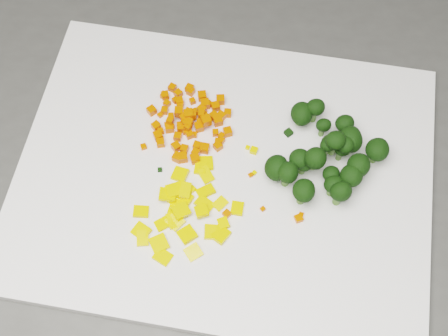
{
  "coord_description": "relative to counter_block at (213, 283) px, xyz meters",
  "views": [
    {
      "loc": [
        -0.34,
        0.1,
        1.57
      ],
      "look_at": [
        -0.31,
        0.43,
        0.92
      ],
      "focal_mm": 50.0,
      "sensor_mm": 36.0,
      "label": 1
    }
  ],
  "objects": [
    {
      "name": "counter_block",
      "position": [
        0.0,
        0.0,
        0.0
      ],
      "size": [
        0.96,
        0.74,
        0.9
      ],
      "primitive_type": "cube",
      "rotation": [
        0.0,
        0.0,
        -0.15
      ],
      "color": "#454542",
      "rests_on": "ground"
    },
    {
      "name": "cutting_board",
      "position": [
        0.02,
        -0.0,
        0.46
      ],
      "size": [
        0.57,
        0.5,
        0.01
      ],
      "primitive_type": "cube",
      "rotation": [
        0.0,
        0.0,
        -0.27
      ],
      "color": "white",
      "rests_on": "counter_block"
    },
    {
      "name": "carrot_pile",
      "position": [
        -0.02,
        0.07,
        0.48
      ],
      "size": [
        0.11,
        0.11,
        0.03
      ],
      "primitive_type": null,
      "color": "#DE4602",
      "rests_on": "cutting_board"
    },
    {
      "name": "pepper_pile",
      "position": [
        -0.03,
        -0.05,
        0.47
      ],
      "size": [
        0.13,
        0.13,
        0.02
      ],
      "primitive_type": null,
      "color": "yellow",
      "rests_on": "cutting_board"
    },
    {
      "name": "broccoli_pile",
      "position": [
        0.14,
        0.0,
        0.49
      ],
      "size": [
        0.13,
        0.13,
        0.06
      ],
      "primitive_type": null,
      "color": "black",
      "rests_on": "cutting_board"
    },
    {
      "name": "carrot_cube_0",
      "position": [
        0.02,
        0.04,
        0.47
      ],
      "size": [
        0.01,
        0.01,
        0.01
      ],
      "primitive_type": "cube",
      "rotation": [
        0.0,
        0.0,
        2.9
      ],
      "color": "#DE4602",
      "rests_on": "carrot_pile"
    },
    {
      "name": "carrot_cube_1",
      "position": [
        -0.01,
        0.06,
        0.47
      ],
      "size": [
        0.01,
        0.01,
        0.01
      ],
      "primitive_type": "cube",
      "rotation": [
        0.0,
        0.0,
        1.74
      ],
      "color": "#DE4602",
      "rests_on": "carrot_pile"
    },
    {
      "name": "carrot_cube_2",
      "position": [
        -0.06,
        0.07,
        0.47
      ],
      "size": [
        0.01,
        0.01,
        0.01
      ],
      "primitive_type": "cube",
      "rotation": [
        0.0,
        0.0,
        0.72
      ],
      "color": "#DE4602",
      "rests_on": "carrot_pile"
    },
    {
      "name": "carrot_cube_3",
      "position": [
        -0.0,
        0.06,
        0.47
      ],
      "size": [
        0.01,
        0.01,
        0.01
      ],
      "primitive_type": "cube",
      "rotation": [
        0.0,
        0.0,
        2.82
      ],
      "color": "#DE4602",
      "rests_on": "carrot_pile"
    },
    {
      "name": "carrot_cube_4",
      "position": [
        0.0,
        0.07,
        0.47
      ],
      "size": [
        0.01,
        0.01,
        0.01
      ],
      "primitive_type": "cube",
      "rotation": [
        0.0,
        0.0,
        2.02
      ],
      "color": "#DE4602",
      "rests_on": "carrot_pile"
    },
    {
      "name": "carrot_cube_5",
      "position": [
        -0.04,
        0.06,
        0.48
      ],
      "size": [
        0.01,
        0.01,
        0.01
      ],
      "primitive_type": "cube",
      "rotation": [
        0.0,
        0.0,
        1.1
      ],
      "color": "#DE4602",
      "rests_on": "carrot_pile"
    },
    {
      "name": "carrot_cube_6",
      "position": [
        -0.03,
        0.02,
        0.47
      ],
      "size": [
        0.01,
        0.01,
        0.01
      ],
      "primitive_type": "cube",
      "rotation": [
        0.0,
        0.0,
        1.66
      ],
      "color": "#DE4602",
      "rests_on": "carrot_pile"
    },
    {
      "name": "carrot_cube_7",
      "position": [
        -0.02,
        0.05,
        0.47
      ],
      "size": [
        0.01,
        0.01,
        0.01
      ],
      "primitive_type": "cube",
      "rotation": [
        0.0,
        0.0,
        1.89
      ],
      "color": "#DE4602",
      "rests_on": "carrot_pile"
    },
    {
      "name": "carrot_cube_8",
      "position": [
        0.03,
        0.07,
        0.47
      ],
      "size": [
        0.01,
        0.01,
        0.01
      ],
      "primitive_type": "cube",
      "rotation": [
        0.0,
        0.0,
        1.37
      ],
      "color": "#DE4602",
      "rests_on": "carrot_pile"
    },
    {
      "name": "carrot_cube_9",
      "position": [
        -0.01,
        0.03,
        0.47
      ],
      "size": [
        0.01,
        0.01,
        0.01
      ],
      "primitive_type": "cube",
      "rotation": [
        0.0,
        0.0,
        1.15
      ],
      "color": "#DE4602",
      "rests_on": "carrot_pile"
    },
    {
      "name": "carrot_cube_10",
      "position": [
        -0.04,
        0.06,
        0.47
      ],
      "size": [
        0.01,
        0.01,
        0.01
      ],
      "primitive_type": "cube",
      "rotation": [
        0.0,
        0.0,
        0.09
      ],
      "color": "#DE4602",
      "rests_on": "carrot_pile"
    },
    {
      "name": "carrot_cube_11",
      "position": [
        -0.02,
        0.07,
        0.48
      ],
      "size": [
        0.01,
        0.01,
        0.01
      ],
      "primitive_type": "cube",
      "rotation": [
        0.0,
        0.0,
        2.5
      ],
      "color": "#DE4602",
      "rests_on": "carrot_pile"
    },
    {
      "name": "carrot_cube_12",
      "position": [
        -0.04,
        0.06,
        0.47
      ],
      "size": [
        0.01,
        0.01,
        0.01
      ],
      "primitive_type": "cube",
      "rotation": [
        0.0,
        0.0,
        2.01
      ],
      "color": "#DE4602",
      "rests_on": "carrot_pile"
    },
    {
      "name": "carrot_cube_13",
      "position": [
        -0.05,
        0.09,
        0.47
      ],
      "size": [
        0.01,
        0.01,
        0.01
      ],
      "primitive_type": "cube",
      "rotation": [
        0.0,
        0.0,
        2.89
      ],
      "color": "#DE4602",
      "rests_on": "carrot_pile"
    },
    {
      "name": "carrot_cube_14",
      "position": [
        0.0,
        0.1,
        0.47
      ],
      "size": [
        0.01,
        0.01,
        0.01
      ],
      "primitive_type": "cube",
      "rotation": [
        0.0,
        0.0,
        1.6
      ],
      "color": "#DE4602",
      "rests_on": "carrot_pile"
    },
    {
      "name": "carrot_cube_15",
      "position": [
        -0.01,
        0.08,
        0.47
      ],
      "size": [
        0.01,
        0.01,
        0.01
      ],
      "primitive_type": "cube",
      "rotation": [
        0.0,
        0.0,
        0.4
      ],
      "color": "#DE4602",
      "rests_on": "carrot_pile"
    },
    {
      "name": "carrot_cube_16",
      "position": [
        -0.06,
        0.06,
        0.47
      ],
      "size": [
        0.01,
        0.01,
        0.01
      ],
      "primitive_type": "cube",
      "rotation": [
        0.0,
        0.0,
        0.55
      ],
      "color": "#DE4602",
      "rests_on": "carrot_pile"
    },
    {
      "name": "carrot_cube_17",
      "position": [
        -0.02,
        0.07,
        0.48
      ],
      "size": [
        0.01,
        0.01,
        0.01
      ],
      "primitive_type": "cube",
      "rotation": [
        0.0,
        0.0,
        2.21
      ],
      "color": "#DE4602",
      "rests_on": "carrot_pile"
    },
    {
      "name": "carrot_cube_18",
      "position": [
        -0.03,
        0.09,
        0.47
      ],
      "size": [
        0.01,
        0.01,
        0.01
      ],
      "primitive_type": "cube",
      "rotation": [
        0.0,
        0.0,
        1.29
      ],
      "color": "#DE4602",
      "rests_on": "carrot_pile"
    },
    {
      "name": "carrot_cube_19",
      "position": [
        -0.03,
        0.05,
        0.47
      ],
      "size": [
        0.01,
        0.01,
        0.01
      ],
      "primitive_type": "cube",
      "rotation": [
        0.0,
        0.0,
        2.82
      ],
      "color": "#DE4602",
      "rests_on": "carrot_pile"
    },
    {
      "name": "carrot_cube_20",
      "position": [
        -0.03,
        0.12,
        0.47
      ],
      "size": [
        0.01,
        0.01,
        0.01
      ],
      "primitive_type": "cube",
      "rotation": [
        0.0,
        0.0,
        2.53
      ],
      "color": "#DE4602",
      "rests_on": "carrot_pile"
    },
    {
      "name": "carrot_cube_21",
      "position": [
        -0.04,
        0.03,
        0.47
      ],
      "size": [
        0.01,
        0.01,
        0.01
      ],
      "primitive_type": "cube",
      "rotation": [
        0.0,
        0.0,
        2.09
      ],
      "color": "#DE4602",
      "rests_on": "carrot_pile"
    },
    {
      "name": "carrot_cube_22",
      "position": [
        0.02,
        0.09,
        0.47
      ],
      "size": [
        0.01,
        0.01,
        0.01
      ],
      "primitive_type": "cube",
      "rotation": [
        0.0,
        0.0,
        3.1
      ],
      "color": "#DE4602",
      "rests_on": "carrot_pile"
    },
    {
      "name": "carrot_cube_23",
      "position": [
        -0.02,
        0.07,
        0.47
      ],
      "size": [
        0.01,
        0.01,
        0.01
      ],
      "primitive_type": "cube",
      "rotation": [
        0.0,
        0.0,
        1.6
      ],
      "color": "#DE4602",
      "rests_on": "carrot_pile"
    },
    {
      "name": "carrot_cube_24",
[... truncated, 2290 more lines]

